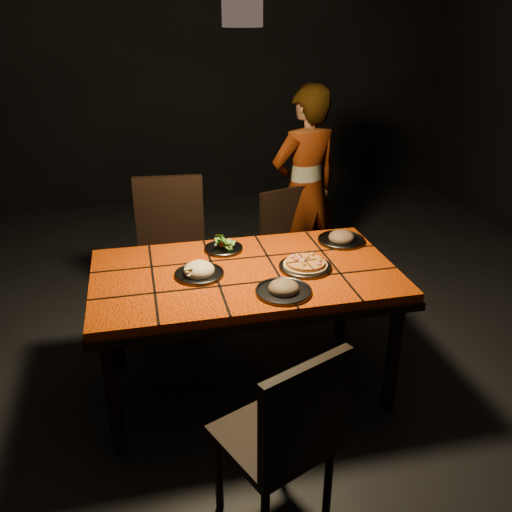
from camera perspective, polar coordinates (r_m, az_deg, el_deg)
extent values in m
cube|color=black|center=(3.29, -1.07, -13.65)|extent=(6.00, 7.00, 0.04)
cube|color=black|center=(6.07, -8.43, 19.53)|extent=(6.00, 0.04, 3.00)
cube|color=#E04407|center=(2.88, -1.18, -1.96)|extent=(1.60, 0.90, 0.05)
cube|color=black|center=(2.90, -1.17, -2.75)|extent=(1.62, 0.92, 0.04)
cylinder|color=black|center=(2.75, -14.78, -14.23)|extent=(0.07, 0.07, 0.66)
cylinder|color=black|center=(3.00, 14.20, -10.38)|extent=(0.07, 0.07, 0.66)
cylinder|color=black|center=(3.36, -14.64, -6.39)|extent=(0.07, 0.07, 0.66)
cylinder|color=black|center=(3.57, 9.04, -3.85)|extent=(0.07, 0.07, 0.66)
cube|color=black|center=(2.31, 1.83, -18.53)|extent=(0.53, 0.53, 0.04)
cube|color=black|center=(2.05, 5.22, -16.38)|extent=(0.39, 0.20, 0.44)
cylinder|color=black|center=(2.64, 2.42, -18.71)|extent=(0.03, 0.03, 0.42)
cylinder|color=black|center=(2.50, -3.94, -21.74)|extent=(0.03, 0.03, 0.42)
cylinder|color=black|center=(2.47, 7.57, -22.80)|extent=(0.03, 0.03, 0.42)
cube|color=black|center=(3.62, -8.83, -0.60)|extent=(0.49, 0.49, 0.04)
cube|color=black|center=(3.71, -9.10, 4.57)|extent=(0.46, 0.08, 0.50)
cylinder|color=black|center=(3.58, -11.54, -5.73)|extent=(0.04, 0.04, 0.47)
cylinder|color=black|center=(3.57, -5.59, -5.40)|extent=(0.04, 0.04, 0.47)
cylinder|color=black|center=(3.91, -11.31, -3.00)|extent=(0.04, 0.04, 0.47)
cylinder|color=black|center=(3.90, -5.87, -2.69)|extent=(0.04, 0.04, 0.47)
cube|color=black|center=(3.92, 4.18, 0.32)|extent=(0.48, 0.48, 0.04)
cube|color=black|center=(3.96, 2.82, 4.16)|extent=(0.37, 0.16, 0.42)
cylinder|color=black|center=(3.82, 3.57, -3.90)|extent=(0.03, 0.03, 0.39)
cylinder|color=black|center=(3.99, 7.17, -2.75)|extent=(0.03, 0.03, 0.39)
cylinder|color=black|center=(4.04, 1.05, -2.14)|extent=(0.03, 0.03, 0.39)
cylinder|color=black|center=(4.20, 4.56, -1.13)|extent=(0.03, 0.03, 0.39)
imported|color=brown|center=(4.09, 5.17, 6.88)|extent=(0.65, 0.52, 1.55)
cylinder|color=black|center=(2.58, -1.45, 24.28)|extent=(0.18, 0.18, 0.12)
cylinder|color=#3C3B41|center=(2.90, 5.20, -1.19)|extent=(0.28, 0.28, 0.01)
torus|color=#3C3B41|center=(2.90, 5.20, -1.05)|extent=(0.28, 0.28, 0.01)
cylinder|color=tan|center=(2.90, 5.21, -0.96)|extent=(0.25, 0.25, 0.01)
cylinder|color=#CC8434|center=(2.89, 5.22, -0.70)|extent=(0.23, 0.23, 0.02)
cylinder|color=#3C3B41|center=(2.83, -5.99, -1.93)|extent=(0.26, 0.26, 0.01)
torus|color=#3C3B41|center=(2.83, -5.99, -1.79)|extent=(0.26, 0.26, 0.01)
ellipsoid|color=#C9B784|center=(2.82, -6.01, -1.44)|extent=(0.15, 0.15, 0.08)
cylinder|color=#3C3B41|center=(3.11, -3.44, 0.73)|extent=(0.22, 0.22, 0.01)
torus|color=#3C3B41|center=(3.11, -3.44, 0.86)|extent=(0.22, 0.22, 0.01)
cylinder|color=#3C3B41|center=(2.65, 2.92, -3.79)|extent=(0.28, 0.28, 0.01)
torus|color=#3C3B41|center=(2.65, 2.92, -3.64)|extent=(0.28, 0.28, 0.01)
ellipsoid|color=brown|center=(2.64, 2.93, -3.24)|extent=(0.17, 0.17, 0.09)
cylinder|color=#3C3B41|center=(3.26, 8.96, 1.62)|extent=(0.28, 0.28, 0.01)
torus|color=#3C3B41|center=(3.26, 8.97, 1.75)|extent=(0.28, 0.28, 0.01)
ellipsoid|color=brown|center=(3.25, 8.99, 2.09)|extent=(0.17, 0.17, 0.09)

